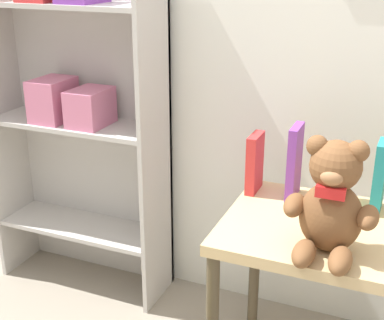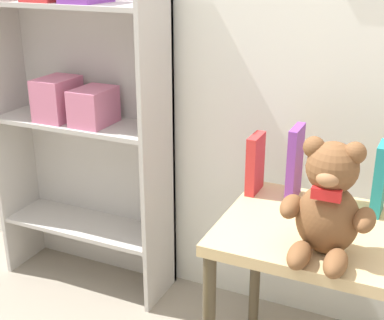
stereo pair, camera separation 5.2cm
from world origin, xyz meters
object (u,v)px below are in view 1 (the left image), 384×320
Objects in this scene: teddy_bear at (331,203)px; book_standing_yellow at (335,178)px; book_standing_teal at (380,177)px; book_standing_red at (255,163)px; bookshelf_side at (78,99)px; book_standing_purple at (294,162)px; display_table at (321,251)px.

teddy_bear is 0.32m from book_standing_yellow.
teddy_bear reaches higher than book_standing_teal.
bookshelf_side is at bearing 171.21° from book_standing_red.
bookshelf_side is 4.46× the size of teddy_bear.
book_standing_red is at bearing -8.55° from bookshelf_side.
bookshelf_side is 7.16× the size of book_standing_red.
display_table is at bearing -51.37° from book_standing_purple.
book_standing_yellow is at bearing 96.28° from teddy_bear.
book_standing_purple is 0.27m from book_standing_teal.
bookshelf_side is 8.10× the size of book_standing_yellow.
teddy_bear reaches higher than book_standing_purple.
bookshelf_side is at bearing 165.00° from display_table.
display_table is 2.42× the size of book_standing_purple.
bookshelf_side reaches higher than display_table.
book_standing_yellow is at bearing -2.55° from book_standing_purple.
book_standing_yellow is at bearing -0.79° from book_standing_red.
bookshelf_side is 1.18m from teddy_bear.
display_table is at bearing -87.20° from book_standing_yellow.
bookshelf_side is at bearing 176.00° from book_standing_teal.
teddy_bear reaches higher than display_table.
book_standing_red is 0.27m from book_standing_yellow.
book_standing_teal is at bearing -5.47° from bookshelf_side.
book_standing_purple is 1.08× the size of book_standing_teal.
display_table is 0.29m from teddy_bear.
teddy_bear is (1.09, -0.44, -0.07)m from bookshelf_side.
book_standing_teal is at bearing 5.52° from book_standing_yellow.
book_standing_purple is at bearing 117.94° from teddy_bear.
bookshelf_side is at bearing 172.58° from book_standing_purple.
display_table is 1.84× the size of teddy_bear.
book_standing_red is at bearing -179.11° from book_standing_purple.
book_standing_purple reaches higher than book_standing_teal.
book_standing_yellow is (-0.03, 0.32, -0.06)m from teddy_bear.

